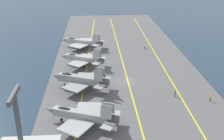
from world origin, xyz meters
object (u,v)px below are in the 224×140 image
parked_jet_second (80,79)px  parked_jet_third (83,59)px  parked_jet_fourth (82,42)px  crew_white_vest (145,46)px  parked_jet_nearest (82,115)px  crew_green_vest (175,93)px  crew_yellow_vest (211,98)px

parked_jet_second → parked_jet_third: 16.39m
parked_jet_fourth → crew_white_vest: parked_jet_fourth is taller
parked_jet_second → crew_white_vest: size_ratio=9.71×
parked_jet_nearest → crew_white_vest: 53.75m
parked_jet_third → crew_green_vest: size_ratio=8.32×
parked_jet_third → crew_white_vest: (15.62, -22.72, -1.55)m
crew_green_vest → parked_jet_second: bearing=76.1°
parked_jet_nearest → parked_jet_second: 17.12m
parked_jet_nearest → crew_green_vest: size_ratio=9.14×
parked_jet_third → crew_white_vest: parked_jet_third is taller
parked_jet_third → crew_yellow_vest: bearing=-128.5°
parked_jet_fourth → crew_white_vest: (-3.02, -23.48, -1.40)m
parked_jet_second → crew_green_vest: bearing=-103.9°
parked_jet_fourth → crew_white_vest: bearing=-97.3°
crew_white_vest → crew_yellow_vest: bearing=-167.5°
parked_jet_second → crew_white_vest: (32.00, -22.90, -1.81)m
parked_jet_nearest → crew_yellow_vest: (8.19, -30.96, -1.42)m
parked_jet_fourth → crew_yellow_vest: bearing=-143.4°
parked_jet_second → crew_white_vest: 39.39m
parked_jet_nearest → parked_jet_third: 33.48m
parked_jet_second → parked_jet_nearest: bearing=-176.5°
parked_jet_third → parked_jet_fourth: (18.64, 0.76, -0.15)m
parked_jet_third → crew_white_vest: bearing=-55.5°
parked_jet_nearest → parked_jet_fourth: parked_jet_nearest is taller
parked_jet_nearest → parked_jet_third: size_ratio=1.10×
crew_yellow_vest → parked_jet_third: bearing=51.5°
parked_jet_third → parked_jet_second: bearing=179.4°
parked_jet_third → parked_jet_fourth: size_ratio=0.88×
parked_jet_fourth → crew_green_vest: (-40.95, -24.60, -1.32)m
parked_jet_second → crew_green_vest: parked_jet_second is taller
parked_jet_third → crew_white_vest: 27.61m
parked_jet_third → crew_yellow_vest: size_ratio=8.72×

